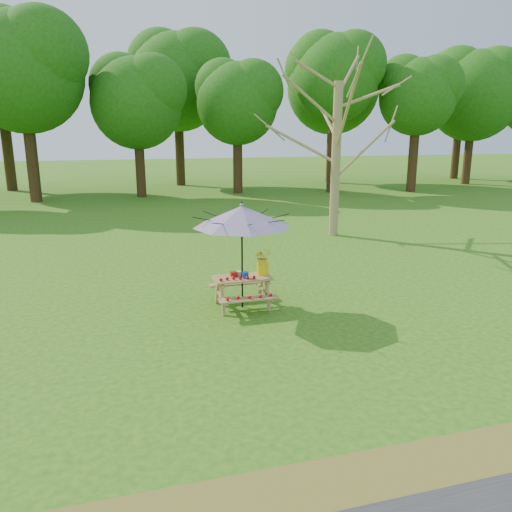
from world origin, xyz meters
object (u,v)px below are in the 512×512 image
object	(u,v)px
bare_tree	(342,11)
patio_umbrella	(242,216)
picnic_table	(242,293)
flower_bucket	(263,261)

from	to	relation	value
bare_tree	patio_umbrella	xyz separation A→B (m)	(-4.99, -6.38, -5.42)
picnic_table	patio_umbrella	distance (m)	1.62
bare_tree	patio_umbrella	bearing A→B (deg)	-128.05
picnic_table	patio_umbrella	bearing A→B (deg)	84.81
bare_tree	picnic_table	distance (m)	10.74
picnic_table	patio_umbrella	xyz separation A→B (m)	(0.00, 0.00, 1.62)
bare_tree	picnic_table	bearing A→B (deg)	-128.04
picnic_table	flower_bucket	distance (m)	0.80
flower_bucket	bare_tree	bearing A→B (deg)	54.40
picnic_table	patio_umbrella	world-z (taller)	patio_umbrella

